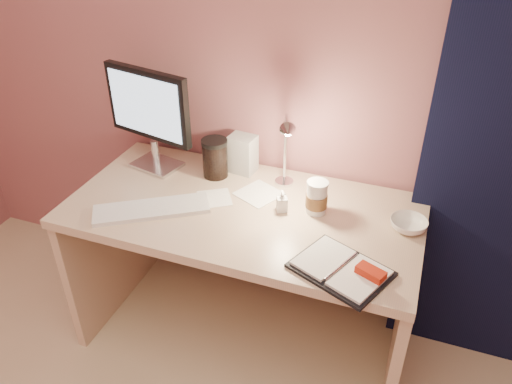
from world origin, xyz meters
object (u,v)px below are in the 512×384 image
(lotion_bottle, at_px, (282,201))
(desk_lamp, at_px, (273,146))
(desk, at_px, (250,241))
(planner, at_px, (343,269))
(monitor, at_px, (150,111))
(bowl, at_px, (409,225))
(keyboard, at_px, (152,209))
(dark_jar, at_px, (215,160))
(product_box, at_px, (243,154))
(coffee_cup, at_px, (317,198))

(lotion_bottle, relative_size, desk_lamp, 0.26)
(desk, bearing_deg, planner, -34.47)
(monitor, distance_m, bowl, 1.15)
(desk, bearing_deg, keyboard, -146.01)
(desk, bearing_deg, bowl, 0.45)
(monitor, distance_m, planner, 1.06)
(lotion_bottle, xyz_separation_m, dark_jar, (-0.36, 0.16, 0.03))
(product_box, bearing_deg, dark_jar, -134.37)
(desk, relative_size, lotion_bottle, 15.55)
(desk, height_order, bowl, bowl)
(monitor, xyz_separation_m, planner, (0.94, -0.41, -0.26))
(monitor, bearing_deg, coffee_cup, 5.08)
(planner, distance_m, dark_jar, 0.79)
(coffee_cup, relative_size, lotion_bottle, 1.52)
(keyboard, relative_size, planner, 1.22)
(desk, relative_size, monitor, 3.08)
(dark_jar, bearing_deg, monitor, -175.88)
(lotion_bottle, bearing_deg, monitor, 167.76)
(coffee_cup, distance_m, lotion_bottle, 0.13)
(desk, xyz_separation_m, coffee_cup, (0.28, -0.00, 0.29))
(bowl, height_order, lotion_bottle, lotion_bottle)
(planner, distance_m, product_box, 0.76)
(product_box, xyz_separation_m, desk_lamp, (0.18, -0.12, 0.13))
(product_box, height_order, desk_lamp, desk_lamp)
(coffee_cup, bearing_deg, keyboard, -160.19)
(desk, bearing_deg, lotion_bottle, -14.65)
(desk, distance_m, keyboard, 0.46)
(desk, distance_m, coffee_cup, 0.40)
(planner, relative_size, lotion_bottle, 4.09)
(bowl, xyz_separation_m, product_box, (-0.74, 0.19, 0.06))
(product_box, bearing_deg, coffee_cup, -20.38)
(monitor, bearing_deg, desk_lamp, 10.45)
(lotion_bottle, distance_m, dark_jar, 0.39)
(desk, relative_size, desk_lamp, 4.11)
(dark_jar, distance_m, product_box, 0.12)
(planner, xyz_separation_m, lotion_bottle, (-0.30, 0.27, 0.03))
(monitor, height_order, coffee_cup, monitor)
(coffee_cup, bearing_deg, bowl, 1.14)
(keyboard, bearing_deg, dark_jar, 37.23)
(planner, xyz_separation_m, bowl, (0.18, 0.32, 0.01))
(bowl, xyz_separation_m, dark_jar, (-0.83, 0.11, 0.06))
(dark_jar, xyz_separation_m, desk_lamp, (0.27, -0.04, 0.14))
(desk, bearing_deg, product_box, 118.41)
(desk, xyz_separation_m, product_box, (-0.11, 0.20, 0.31))
(desk_lamp, bearing_deg, keyboard, -162.50)
(lotion_bottle, bearing_deg, desk_lamp, 124.87)
(bowl, xyz_separation_m, lotion_bottle, (-0.48, -0.04, 0.02))
(keyboard, relative_size, bowl, 3.26)
(planner, xyz_separation_m, product_box, (-0.56, 0.51, 0.07))
(desk_lamp, bearing_deg, desk, -151.21)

